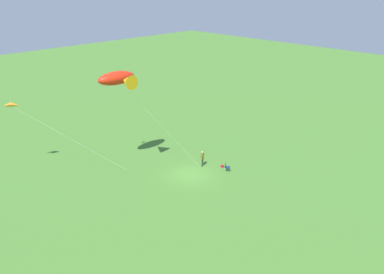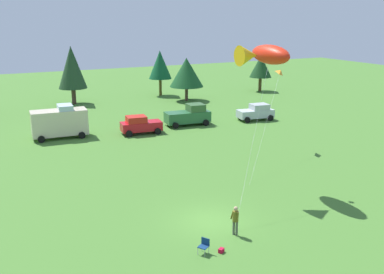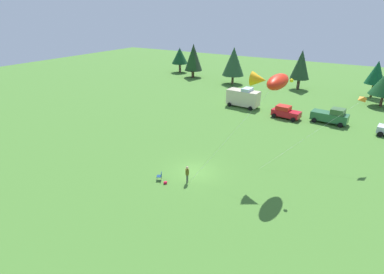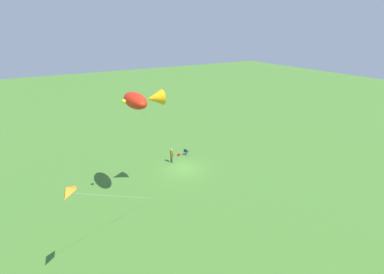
% 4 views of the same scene
% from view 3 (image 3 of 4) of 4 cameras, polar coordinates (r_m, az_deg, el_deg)
% --- Properties ---
extents(ground_plane, '(160.00, 160.00, 0.00)m').
position_cam_3_polar(ground_plane, '(31.04, 0.58, -6.61)').
color(ground_plane, '#43752C').
extents(person_kite_flyer, '(0.43, 0.60, 1.74)m').
position_cam_3_polar(person_kite_flyer, '(28.75, -0.93, -6.89)').
color(person_kite_flyer, '#4D5544').
rests_on(person_kite_flyer, ground).
extents(folding_chair, '(0.66, 0.66, 0.82)m').
position_cam_3_polar(folding_chair, '(29.56, -6.10, -7.31)').
color(folding_chair, navy).
rests_on(folding_chair, ground).
extents(backpack_on_grass, '(0.39, 0.36, 0.22)m').
position_cam_3_polar(backpack_on_grass, '(29.10, -5.10, -8.67)').
color(backpack_on_grass, '#B90F2C').
rests_on(backpack_on_grass, ground).
extents(van_camper_beige, '(5.52, 2.86, 3.34)m').
position_cam_3_polar(van_camper_beige, '(51.93, 9.75, 7.44)').
color(van_camper_beige, beige).
rests_on(van_camper_beige, ground).
extents(car_red_sedan, '(4.37, 2.59, 1.89)m').
position_cam_3_polar(car_red_sedan, '(48.04, 17.39, 4.55)').
color(car_red_sedan, red).
rests_on(car_red_sedan, ground).
extents(truck_green_flatbed, '(5.15, 2.75, 2.34)m').
position_cam_3_polar(truck_green_flatbed, '(48.17, 24.93, 3.66)').
color(truck_green_flatbed, '#2B6339').
rests_on(truck_green_flatbed, ground).
extents(treeline_distant, '(64.50, 11.80, 7.99)m').
position_cam_3_polar(treeline_distant, '(66.82, 13.37, 13.25)').
color(treeline_distant, '#4F372C').
rests_on(treeline_distant, ground).
extents(kite_large_fish, '(7.19, 7.53, 10.12)m').
position_cam_3_polar(kite_large_fish, '(28.49, 15.19, 10.23)').
color(kite_large_fish, red).
rests_on(kite_large_fish, ground).
extents(kite_delta_orange, '(8.53, 7.99, 7.32)m').
position_cam_3_polar(kite_delta_orange, '(35.50, 29.93, 6.31)').
color(kite_delta_orange, orange).
rests_on(kite_delta_orange, ground).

